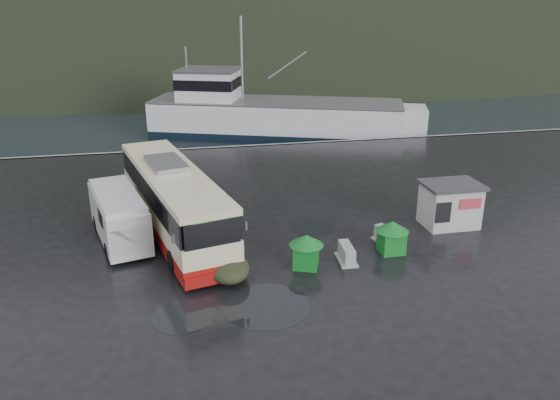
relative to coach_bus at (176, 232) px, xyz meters
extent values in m
plane|color=black|center=(3.61, -3.20, 0.00)|extent=(160.00, 160.00, 0.00)
cube|color=black|center=(3.61, 106.80, 0.00)|extent=(300.00, 180.00, 0.02)
cube|color=#999993|center=(3.61, 16.80, 0.00)|extent=(160.00, 0.60, 1.50)
ellipsoid|color=black|center=(13.61, 246.80, 0.00)|extent=(780.00, 540.00, 570.00)
cylinder|color=black|center=(3.41, -8.17, 0.01)|extent=(3.62, 3.62, 0.01)
cylinder|color=black|center=(0.09, -8.28, 0.01)|extent=(2.57, 2.57, 0.01)
cylinder|color=black|center=(7.20, -0.97, 0.01)|extent=(2.31, 2.31, 0.01)
camera|label=1|loc=(0.10, -27.10, 11.84)|focal=35.00mm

